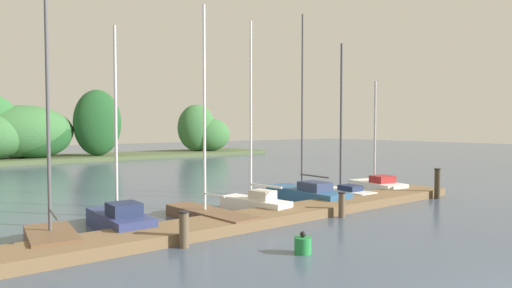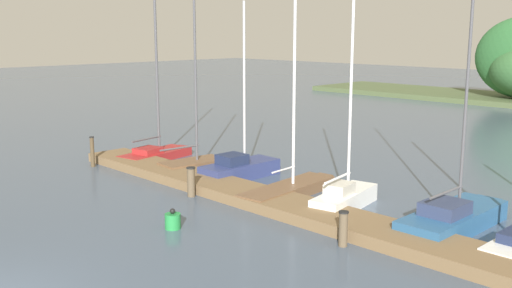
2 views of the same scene
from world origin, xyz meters
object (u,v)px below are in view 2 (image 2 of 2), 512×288
object	(u,v)px
mooring_piling_0	(92,152)
sailboat_1	(196,161)
mooring_piling_2	(343,229)
sailboat_5	(455,215)
mooring_piling_1	(191,182)
sailboat_0	(157,150)
channel_buoy_0	(173,221)
sailboat_3	(291,186)
sailboat_2	(242,167)
sailboat_4	(346,195)

from	to	relation	value
mooring_piling_0	sailboat_1	bearing A→B (deg)	37.48
mooring_piling_0	mooring_piling_2	bearing A→B (deg)	0.39
sailboat_5	mooring_piling_1	size ratio (longest dim) A/B	8.23
sailboat_0	sailboat_5	size ratio (longest dim) A/B	0.99
sailboat_5	channel_buoy_0	xyz separation A→B (m)	(-5.66, -5.76, -0.17)
sailboat_3	sailboat_2	bearing A→B (deg)	75.22
mooring_piling_2	mooring_piling_0	bearing A→B (deg)	-179.61
sailboat_3	mooring_piling_1	distance (m)	3.43
sailboat_0	channel_buoy_0	bearing A→B (deg)	-132.76
sailboat_2	sailboat_3	xyz separation A→B (m)	(3.03, -0.50, -0.08)
sailboat_2	mooring_piling_0	bearing A→B (deg)	119.72
sailboat_2	mooring_piling_2	bearing A→B (deg)	-113.27
sailboat_2	sailboat_0	bearing A→B (deg)	95.28
sailboat_4	mooring_piling_0	size ratio (longest dim) A/B	5.90
sailboat_1	mooring_piling_2	distance (m)	9.79
mooring_piling_2	sailboat_4	bearing A→B (deg)	125.99
sailboat_4	channel_buoy_0	xyz separation A→B (m)	(-2.25, -5.14, -0.21)
sailboat_2	sailboat_5	size ratio (longest dim) A/B	0.79
mooring_piling_2	channel_buoy_0	size ratio (longest dim) A/B	1.59
sailboat_1	mooring_piling_1	size ratio (longest dim) A/B	7.66
sailboat_1	mooring_piling_2	xyz separation A→B (m)	(9.44, -2.59, 0.09)
channel_buoy_0	mooring_piling_0	bearing A→B (deg)	165.26
sailboat_2	sailboat_1	bearing A→B (deg)	104.20
sailboat_2	channel_buoy_0	bearing A→B (deg)	-151.26
sailboat_4	mooring_piling_1	distance (m)	5.26
sailboat_4	mooring_piling_2	xyz separation A→B (m)	(2.02, -2.77, 0.04)
sailboat_1	mooring_piling_0	xyz separation A→B (m)	(-3.49, -2.68, 0.25)
mooring_piling_1	mooring_piling_2	bearing A→B (deg)	-0.62
sailboat_0	sailboat_1	size ratio (longest dim) A/B	1.06
sailboat_1	sailboat_4	bearing A→B (deg)	-83.42
sailboat_3	mooring_piling_2	distance (m)	5.00
sailboat_4	sailboat_5	world-z (taller)	sailboat_5
sailboat_4	mooring_piling_1	xyz separation A→B (m)	(-4.51, -2.70, 0.08)
sailboat_2	sailboat_3	size ratio (longest dim) A/B	0.86
sailboat_0	sailboat_1	xyz separation A→B (m)	(2.85, -0.09, -0.03)
sailboat_0	sailboat_4	xyz separation A→B (m)	(10.27, 0.10, 0.02)
sailboat_3	sailboat_4	xyz separation A→B (m)	(2.23, 0.14, 0.10)
sailboat_1	channel_buoy_0	xyz separation A→B (m)	(5.18, -4.96, -0.16)
mooring_piling_0	mooring_piling_1	world-z (taller)	mooring_piling_0
mooring_piling_0	channel_buoy_0	bearing A→B (deg)	-14.74
sailboat_1	channel_buoy_0	size ratio (longest dim) A/B	13.14
sailboat_5	mooring_piling_2	bearing A→B (deg)	157.61
sailboat_0	sailboat_1	world-z (taller)	sailboat_0
sailboat_0	sailboat_1	distance (m)	2.85
sailboat_3	sailboat_4	world-z (taller)	sailboat_3
mooring_piling_1	mooring_piling_2	size ratio (longest dim) A/B	1.08
sailboat_4	sailboat_0	bearing A→B (deg)	79.70
sailboat_0	sailboat_3	world-z (taller)	sailboat_0
sailboat_0	sailboat_2	world-z (taller)	sailboat_0
sailboat_5	mooring_piling_2	world-z (taller)	sailboat_5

